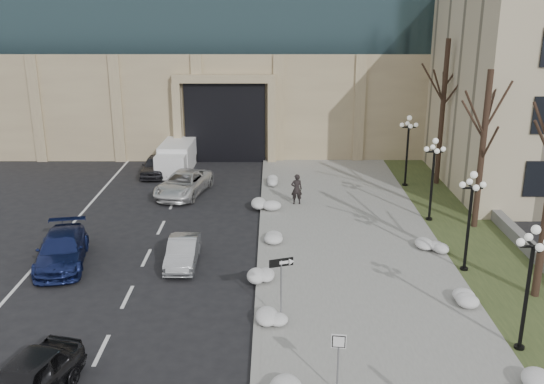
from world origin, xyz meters
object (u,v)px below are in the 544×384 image
Objects in this scene: box_truck at (177,157)px; one_way_sign at (285,269)px; car_a at (25,383)px; car_e at (156,166)px; lamppost_a at (530,272)px; car_c at (62,250)px; car_b at (183,252)px; lamppost_d at (408,141)px; lamppost_b at (470,208)px; pedestrian at (297,189)px; car_d at (184,184)px; lamppost_c at (433,168)px; keep_sign at (338,351)px.

one_way_sign reaches higher than box_truck.
car_a is 1.10× the size of car_e.
car_c is at bearing 158.63° from lamppost_a.
car_c is at bearing 179.30° from car_b.
lamppost_d is (18.54, 12.24, 2.33)m from car_c.
car_c is 1.08× the size of lamppost_b.
car_b is 15.48m from car_e.
pedestrian is at bearing -42.17° from box_truck.
lamppost_c is (14.35, -4.77, 2.34)m from car_d.
car_c is 2.37× the size of keep_sign.
car_a is at bearing -169.56° from lamppost_a.
box_truck is at bearing 132.23° from lamppost_b.
lamppost_a is (7.30, -15.66, 2.03)m from pedestrian.
car_c is at bearing -98.50° from car_d.
car_c is at bearing -98.12° from box_truck.
car_a is 16.68m from lamppost_a.
car_b is 1.44× the size of one_way_sign.
one_way_sign is (7.39, -21.68, 1.24)m from box_truck.
lamppost_a is (18.54, -7.26, 2.33)m from car_c.
lamppost_a reaches higher than car_a.
pedestrian is 0.39× the size of lamppost_b.
car_d is (4.19, 10.52, -0.01)m from car_c.
lamppost_b is at bearing -41.40° from car_e.
lamppost_d is at bearing 90.00° from lamppost_b.
car_a is at bearing -88.22° from car_c.
one_way_sign is at bearing 166.06° from lamppost_a.
car_d is 1.30× the size of car_e.
car_a is at bearing -170.24° from keep_sign.
lamppost_c is at bearing 152.48° from pedestrian.
car_c is 11.63m from one_way_sign.
lamppost_b is (14.35, -11.27, 2.34)m from car_d.
pedestrian reaches higher than car_c.
lamppost_c reaches higher than box_truck.
lamppost_d is at bearing 42.75° from car_b.
lamppost_d reaches higher than car_e.
one_way_sign is at bearing 78.54° from pedestrian.
lamppost_b is at bearing 60.46° from keep_sign.
car_b is 0.74× the size of car_c.
lamppost_d is (12.92, 12.24, 2.45)m from car_b.
pedestrian is at bearing 98.91° from keep_sign.
box_truck is 19.08m from lamppost_c.
lamppost_b is at bearing 45.14° from car_a.
car_a reaches higher than car_e.
lamppost_c reaches higher than car_c.
car_b is at bearing 176.65° from lamppost_b.
car_a is at bearing -86.98° from car_e.
car_b is at bearing 129.41° from keep_sign.
lamppost_d reaches higher than pedestrian.
lamppost_a is at bearing 27.77° from keep_sign.
car_a is 27.84m from lamppost_d.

